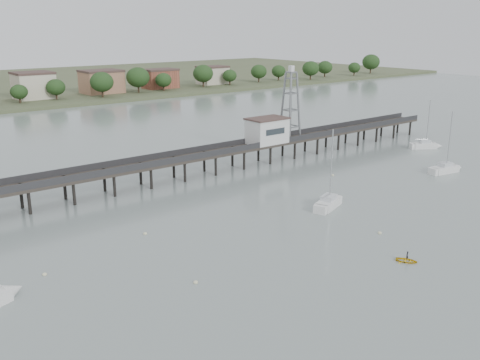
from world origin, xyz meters
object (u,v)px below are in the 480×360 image
object	(u,v)px
yellow_dinghy	(407,262)
lattice_tower	(290,106)
sailboat_c	(331,202)
sailboat_e	(429,146)
sailboat_d	(449,169)
pier	(162,163)

from	to	relation	value
yellow_dinghy	lattice_tower	bearing A→B (deg)	33.54
yellow_dinghy	sailboat_c	bearing A→B (deg)	38.47
sailboat_e	sailboat_c	bearing A→B (deg)	-132.33
lattice_tower	sailboat_d	xyz separation A→B (m)	(15.94, -28.25, -10.46)
lattice_tower	yellow_dinghy	bearing A→B (deg)	-118.55
sailboat_e	sailboat_d	world-z (taller)	sailboat_d
sailboat_c	sailboat_e	xyz separation A→B (m)	(48.46, 13.63, 0.01)
sailboat_e	yellow_dinghy	xyz separation A→B (m)	(-57.19, -33.61, -0.65)
sailboat_c	yellow_dinghy	world-z (taller)	sailboat_c
pier	lattice_tower	world-z (taller)	lattice_tower
pier	sailboat_c	distance (m)	31.27
sailboat_c	sailboat_d	bearing A→B (deg)	-21.22
pier	sailboat_d	distance (m)	55.30
pier	sailboat_e	xyz separation A→B (m)	(62.80, -13.97, -3.14)
sailboat_e	lattice_tower	bearing A→B (deg)	-172.10
lattice_tower	yellow_dinghy	distance (m)	55.30
pier	lattice_tower	bearing A→B (deg)	0.00
pier	yellow_dinghy	size ratio (longest dim) A/B	58.15
sailboat_d	yellow_dinghy	distance (m)	46.09
pier	sailboat_c	bearing A→B (deg)	-62.55
yellow_dinghy	pier	bearing A→B (deg)	68.81
pier	yellow_dinghy	xyz separation A→B (m)	(5.61, -47.58, -3.79)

